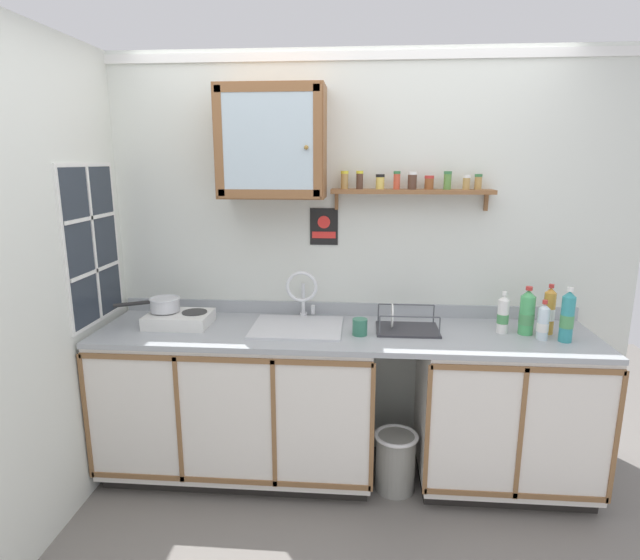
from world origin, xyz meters
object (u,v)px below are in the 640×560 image
at_px(wall_cabinet, 272,143).
at_px(bottle_opaque_white_0, 503,315).
at_px(hot_plate_stove, 179,319).
at_px(warning_sign, 324,227).
at_px(sink, 298,330).
at_px(mug, 360,327).
at_px(dish_rack, 406,327).
at_px(trash_bin, 395,460).
at_px(saucepan, 164,304).
at_px(bottle_soda_green_2, 527,313).
at_px(bottle_juice_amber_4, 549,311).
at_px(bottle_detergent_teal_1, 567,317).
at_px(bottle_water_clear_3, 543,322).

bearing_deg(wall_cabinet, bottle_opaque_white_0, -5.93).
height_order(hot_plate_stove, warning_sign, warning_sign).
bearing_deg(hot_plate_stove, sink, 1.67).
bearing_deg(hot_plate_stove, mug, -4.65).
bearing_deg(dish_rack, bottle_opaque_white_0, 1.24).
bearing_deg(sink, trash_bin, -16.08).
xyz_separation_m(saucepan, trash_bin, (1.37, -0.16, -0.85)).
relative_size(saucepan, trash_bin, 0.99).
bearing_deg(bottle_soda_green_2, hot_plate_stove, -179.87).
relative_size(bottle_juice_amber_4, trash_bin, 0.81).
xyz_separation_m(saucepan, bottle_detergent_teal_1, (2.24, -0.12, 0.01)).
relative_size(hot_plate_stove, trash_bin, 1.05).
bearing_deg(hot_plate_stove, bottle_opaque_white_0, 0.60).
bearing_deg(bottle_soda_green_2, bottle_water_clear_3, -53.66).
relative_size(bottle_water_clear_3, warning_sign, 0.99).
xyz_separation_m(bottle_opaque_white_0, bottle_juice_amber_4, (0.25, 0.00, 0.02)).
xyz_separation_m(bottle_water_clear_3, bottle_juice_amber_4, (0.06, 0.10, 0.03)).
bearing_deg(bottle_juice_amber_4, saucepan, -179.84).
xyz_separation_m(dish_rack, mug, (-0.26, -0.09, 0.03)).
distance_m(bottle_soda_green_2, bottle_water_clear_3, 0.11).
bearing_deg(warning_sign, saucepan, -163.46).
xyz_separation_m(hot_plate_stove, saucepan, (-0.09, 0.02, 0.08)).
height_order(bottle_opaque_white_0, warning_sign, warning_sign).
height_order(sink, bottle_opaque_white_0, sink).
relative_size(bottle_detergent_teal_1, dish_rack, 0.85).
distance_m(bottle_opaque_white_0, trash_bin, 1.03).
relative_size(bottle_soda_green_2, trash_bin, 0.78).
bearing_deg(saucepan, warning_sign, 16.54).
bearing_deg(bottle_juice_amber_4, bottle_water_clear_3, -121.36).
distance_m(bottle_opaque_white_0, dish_rack, 0.54).
xyz_separation_m(sink, trash_bin, (0.58, -0.17, -0.71)).
bearing_deg(dish_rack, bottle_soda_green_2, -0.28).
xyz_separation_m(saucepan, warning_sign, (0.92, 0.27, 0.43)).
bearing_deg(wall_cabinet, dish_rack, -10.83).
bearing_deg(trash_bin, wall_cabinet, 157.59).
distance_m(bottle_opaque_white_0, wall_cabinet, 1.61).
bearing_deg(saucepan, bottle_opaque_white_0, 0.08).
bearing_deg(warning_sign, trash_bin, -44.38).
height_order(sink, bottle_water_clear_3, sink).
relative_size(saucepan, wall_cabinet, 0.56).
distance_m(bottle_water_clear_3, mug, 0.98).
bearing_deg(bottle_detergent_teal_1, hot_plate_stove, 177.18).
height_order(hot_plate_stove, saucepan, saucepan).
relative_size(bottle_juice_amber_4, warning_sign, 1.27).
bearing_deg(warning_sign, bottle_juice_amber_4, -11.90).
xyz_separation_m(bottle_opaque_white_0, bottle_water_clear_3, (0.19, -0.10, -0.01)).
bearing_deg(wall_cabinet, sink, -41.29).
relative_size(bottle_juice_amber_4, wall_cabinet, 0.46).
distance_m(bottle_opaque_white_0, bottle_water_clear_3, 0.21).
bearing_deg(bottle_opaque_white_0, bottle_water_clear_3, -27.95).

